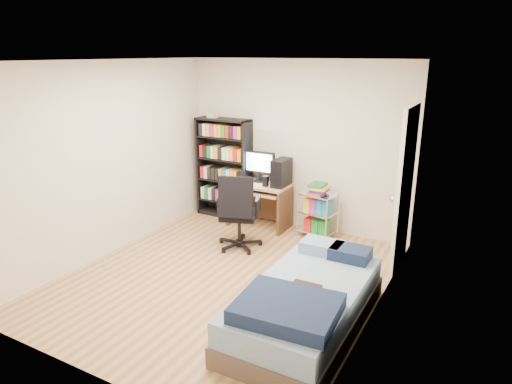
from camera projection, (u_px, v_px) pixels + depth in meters
The scene contains 7 objects.
room at pixel (224, 177), 5.10m from camera, with size 3.58×4.08×2.58m.
media_shelf at pixel (224, 167), 7.31m from camera, with size 0.90×0.30×1.66m.
computer_desk at pixel (266, 187), 6.90m from camera, with size 0.91×0.53×1.15m.
office_chair at pixel (239, 225), 6.19m from camera, with size 0.80×0.80×1.06m.
wire_cart at pixel (318, 202), 6.52m from camera, with size 0.55×0.44×0.81m.
bed at pixel (306, 304), 4.40m from camera, with size 1.00×2.00×0.57m.
door at pixel (405, 189), 5.51m from camera, with size 0.12×0.80×2.00m.
Camera 1 is at (2.68, -4.15, 2.58)m, focal length 32.00 mm.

